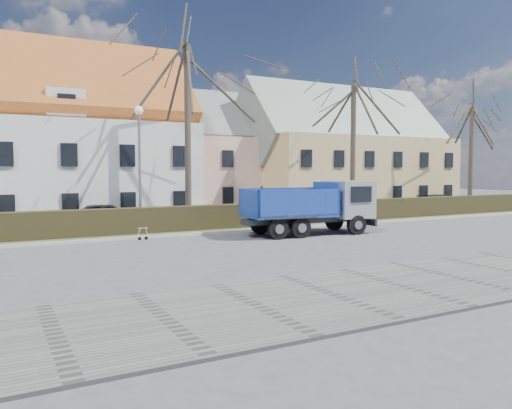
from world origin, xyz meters
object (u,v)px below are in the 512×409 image
parked_car_a (108,215)px  parked_car_b (441,202)px  dump_truck (305,207)px  streetlight (140,169)px  cart_frame (138,233)px

parked_car_a → parked_car_b: (27.49, 0.84, -0.10)m
dump_truck → streetlight: streetlight is taller
streetlight → parked_car_a: size_ratio=1.59×
streetlight → cart_frame: bearing=-107.1°
streetlight → cart_frame: 4.27m
streetlight → cart_frame: size_ratio=9.23×
parked_car_b → cart_frame: bearing=101.2°
parked_car_a → cart_frame: bearing=-177.3°
dump_truck → streetlight: 8.75m
parked_car_a → parked_car_b: 27.50m
dump_truck → cart_frame: (-7.95, 1.89, -1.06)m
parked_car_b → streetlight: bearing=95.5°
dump_truck → cart_frame: dump_truck is taller
dump_truck → streetlight: size_ratio=1.05×
cart_frame → parked_car_a: (-0.20, 5.79, 0.38)m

